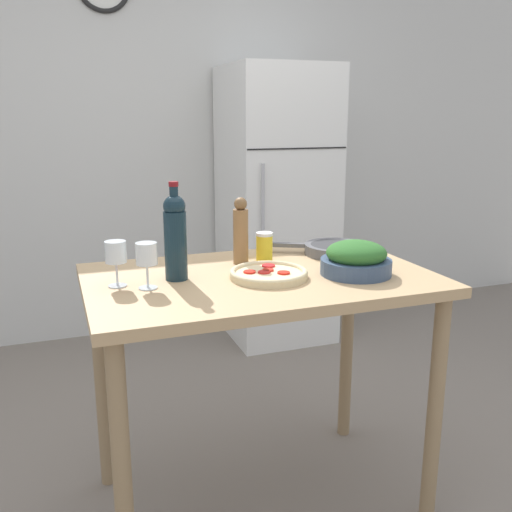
# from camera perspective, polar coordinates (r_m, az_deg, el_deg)

# --- Properties ---
(ground_plane) EXTENTS (14.00, 14.00, 0.00)m
(ground_plane) POSITION_cam_1_polar(r_m,az_deg,el_deg) (2.46, 0.33, -23.18)
(ground_plane) COLOR slate
(wall_back) EXTENTS (6.40, 0.09, 2.60)m
(wall_back) POSITION_cam_1_polar(r_m,az_deg,el_deg) (3.95, -10.21, 11.17)
(wall_back) COLOR silver
(wall_back) RESTS_ON ground_plane
(refrigerator) EXTENTS (0.65, 0.71, 1.79)m
(refrigerator) POSITION_cam_1_polar(r_m,az_deg,el_deg) (3.81, 2.01, 5.07)
(refrigerator) COLOR white
(refrigerator) RESTS_ON ground_plane
(prep_counter) EXTENTS (1.22, 0.77, 0.93)m
(prep_counter) POSITION_cam_1_polar(r_m,az_deg,el_deg) (2.07, 0.36, -5.33)
(prep_counter) COLOR tan
(prep_counter) RESTS_ON ground_plane
(wine_bottle) EXTENTS (0.08, 0.08, 0.34)m
(wine_bottle) POSITION_cam_1_polar(r_m,az_deg,el_deg) (1.96, -8.08, 2.10)
(wine_bottle) COLOR #142833
(wine_bottle) RESTS_ON prep_counter
(wine_glass_near) EXTENTS (0.07, 0.07, 0.15)m
(wine_glass_near) POSITION_cam_1_polar(r_m,az_deg,el_deg) (1.88, -10.89, -0.03)
(wine_glass_near) COLOR silver
(wine_glass_near) RESTS_ON prep_counter
(wine_glass_far) EXTENTS (0.07, 0.07, 0.15)m
(wine_glass_far) POSITION_cam_1_polar(r_m,az_deg,el_deg) (1.93, -13.85, 0.14)
(wine_glass_far) COLOR silver
(wine_glass_far) RESTS_ON prep_counter
(pepper_mill) EXTENTS (0.06, 0.06, 0.26)m
(pepper_mill) POSITION_cam_1_polar(r_m,az_deg,el_deg) (2.16, -1.54, 2.41)
(pepper_mill) COLOR olive
(pepper_mill) RESTS_ON prep_counter
(salad_bowl) EXTENTS (0.25, 0.25, 0.12)m
(salad_bowl) POSITION_cam_1_polar(r_m,az_deg,el_deg) (2.06, 9.98, -0.34)
(salad_bowl) COLOR #384C6B
(salad_bowl) RESTS_ON prep_counter
(homemade_pizza) EXTENTS (0.27, 0.27, 0.03)m
(homemade_pizza) POSITION_cam_1_polar(r_m,az_deg,el_deg) (1.99, 1.27, -1.78)
(homemade_pizza) COLOR beige
(homemade_pizza) RESTS_ON prep_counter
(salt_canister) EXTENTS (0.07, 0.07, 0.11)m
(salt_canister) POSITION_cam_1_polar(r_m,az_deg,el_deg) (2.22, 0.84, 0.95)
(salt_canister) COLOR yellow
(salt_canister) RESTS_ON prep_counter
(cast_iron_skillet) EXTENTS (0.39, 0.27, 0.04)m
(cast_iron_skillet) POSITION_cam_1_polar(r_m,az_deg,el_deg) (2.35, 8.01, 0.71)
(cast_iron_skillet) COLOR #56565B
(cast_iron_skillet) RESTS_ON prep_counter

